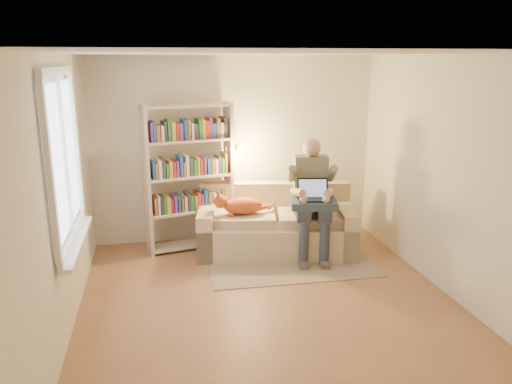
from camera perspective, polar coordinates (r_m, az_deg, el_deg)
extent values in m
plane|color=brown|center=(5.45, 1.70, -12.92)|extent=(4.50, 4.50, 0.00)
cube|color=white|center=(4.82, 1.95, 15.57)|extent=(4.00, 4.50, 0.02)
cube|color=silver|center=(4.93, -21.45, -0.79)|extent=(0.02, 4.50, 2.60)
cube|color=silver|center=(5.77, 21.54, 1.40)|extent=(0.02, 4.50, 2.60)
cube|color=silver|center=(7.13, -2.39, 4.87)|extent=(4.00, 0.02, 2.60)
cube|color=silver|center=(2.96, 12.14, -10.37)|extent=(4.00, 0.02, 2.60)
plane|color=white|center=(5.04, -21.13, 3.67)|extent=(0.00, 1.50, 1.50)
cube|color=white|center=(4.96, -21.89, 12.67)|extent=(0.05, 1.50, 0.08)
cube|color=white|center=(5.23, -20.22, -4.82)|extent=(0.05, 1.50, 0.08)
cube|color=white|center=(5.03, -21.02, 3.68)|extent=(0.04, 0.05, 1.50)
cube|color=white|center=(5.24, -19.73, -5.32)|extent=(0.12, 1.52, 0.04)
cube|color=#C8B68D|center=(6.81, 2.33, -5.07)|extent=(2.22, 1.30, 0.44)
cube|color=#C8B68D|center=(7.02, 2.20, -0.66)|extent=(2.08, 0.59, 0.45)
cube|color=#C8B68D|center=(6.79, -5.60, -4.36)|extent=(0.38, 0.96, 0.62)
cube|color=#C8B68D|center=(6.89, 10.15, -4.22)|extent=(0.38, 0.96, 0.62)
cube|color=#C7AF91|center=(6.65, -1.65, -2.98)|extent=(0.98, 0.78, 0.12)
cube|color=#C7AF91|center=(6.71, 6.38, -2.92)|extent=(0.98, 0.78, 0.12)
cube|color=slate|center=(6.65, 6.26, 1.59)|extent=(0.47, 0.32, 0.60)
sphere|color=tan|center=(6.55, 6.39, 5.08)|extent=(0.24, 0.24, 0.24)
cube|color=#313845|center=(6.46, 5.32, -2.11)|extent=(0.26, 0.52, 0.19)
cube|color=#313845|center=(6.49, 7.63, -2.09)|extent=(0.26, 0.52, 0.19)
cylinder|color=#313845|center=(6.35, 5.48, -5.92)|extent=(0.13, 0.13, 0.58)
cylinder|color=#313845|center=(6.39, 7.83, -5.88)|extent=(0.13, 0.13, 0.58)
ellipsoid|color=orange|center=(6.57, -1.66, -1.62)|extent=(0.55, 0.36, 0.23)
sphere|color=orange|center=(6.52, -4.21, -1.09)|extent=(0.18, 0.18, 0.18)
cylinder|color=orange|center=(6.64, 0.65, -1.84)|extent=(0.25, 0.09, 0.07)
cube|color=#293849|center=(6.42, 6.90, -1.23)|extent=(0.66, 0.57, 0.10)
cube|color=black|center=(6.37, 6.97, -0.82)|extent=(0.43, 0.34, 0.02)
cube|color=black|center=(6.46, 6.85, 0.46)|extent=(0.40, 0.18, 0.25)
plane|color=#8CA5CC|center=(6.46, 6.85, 0.46)|extent=(0.37, 0.19, 0.33)
cube|color=beige|center=(6.65, -12.37, 1.12)|extent=(0.10, 0.30, 1.99)
cube|color=beige|center=(6.95, -3.11, 2.05)|extent=(0.10, 0.30, 1.99)
cube|color=beige|center=(7.05, -7.38, -5.87)|extent=(1.22, 0.54, 0.03)
cube|color=beige|center=(6.90, -7.51, -2.11)|extent=(1.22, 0.54, 0.03)
cube|color=beige|center=(6.77, -7.65, 1.82)|extent=(1.22, 0.54, 0.03)
cube|color=beige|center=(6.68, -7.79, 5.88)|extent=(1.22, 0.54, 0.03)
cube|color=beige|center=(6.62, -7.93, 9.74)|extent=(1.22, 0.54, 0.03)
cube|color=#333338|center=(6.86, -7.55, -1.03)|extent=(1.04, 0.45, 0.24)
cube|color=#267233|center=(6.74, -7.69, 2.94)|extent=(1.04, 0.45, 0.24)
cube|color=gold|center=(6.66, -7.83, 7.02)|extent=(1.04, 0.45, 0.24)
cylinder|color=white|center=(6.91, -3.79, 2.50)|extent=(0.11, 0.11, 0.04)
cone|color=white|center=(6.79, -2.09, 4.91)|extent=(0.16, 0.18, 0.17)
cube|color=gray|center=(6.50, 3.94, -8.09)|extent=(2.13, 1.29, 0.01)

